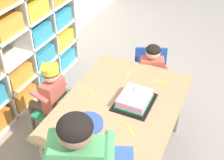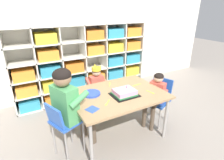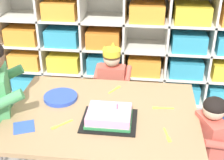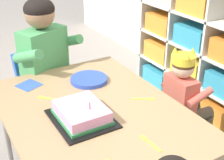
# 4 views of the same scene
# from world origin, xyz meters

# --- Properties ---
(ground) EXTENTS (16.00, 16.00, 0.00)m
(ground) POSITION_xyz_m (0.00, 0.00, 0.00)
(ground) COLOR gray
(activity_table) EXTENTS (1.16, 0.85, 0.63)m
(activity_table) POSITION_xyz_m (0.00, 0.00, 0.59)
(activity_table) COLOR #A37F56
(activity_table) RESTS_ON ground
(classroom_chair_blue) EXTENTS (0.35, 0.33, 0.61)m
(classroom_chair_blue) POSITION_xyz_m (-0.02, 0.54, 0.38)
(classroom_chair_blue) COLOR #238451
(classroom_chair_blue) RESTS_ON ground
(child_with_crown) EXTENTS (0.30, 0.31, 0.84)m
(child_with_crown) POSITION_xyz_m (-0.01, 0.65, 0.53)
(child_with_crown) COLOR #D15647
(child_with_crown) RESTS_ON ground
(adult_helper_seated) EXTENTS (0.49, 0.47, 1.08)m
(adult_helper_seated) POSITION_xyz_m (-0.61, -0.00, 0.67)
(adult_helper_seated) COLOR #4C9E5B
(adult_helper_seated) RESTS_ON ground
(classroom_chair_guest_side) EXTENTS (0.44, 0.42, 0.67)m
(classroom_chair_guest_side) POSITION_xyz_m (0.71, -0.01, 0.40)
(classroom_chair_guest_side) COLOR #1E4CA8
(classroom_chair_guest_side) RESTS_ON ground
(guest_at_table_side) EXTENTS (0.34, 0.34, 0.80)m
(guest_at_table_side) POSITION_xyz_m (0.61, -0.05, 0.51)
(guest_at_table_side) COLOR #D15647
(guest_at_table_side) RESTS_ON ground
(birthday_cake_on_tray) EXTENTS (0.32, 0.27, 0.11)m
(birthday_cake_on_tray) POSITION_xyz_m (0.05, -0.09, 0.66)
(birthday_cake_on_tray) COLOR black
(birthday_cake_on_tray) RESTS_ON activity_table
(paper_plate_stack) EXTENTS (0.22, 0.22, 0.02)m
(paper_plate_stack) POSITION_xyz_m (-0.30, 0.12, 0.65)
(paper_plate_stack) COLOR blue
(paper_plate_stack) RESTS_ON activity_table
(paper_napkin_square) EXTENTS (0.15, 0.15, 0.00)m
(paper_napkin_square) POSITION_xyz_m (-0.43, -0.21, 0.63)
(paper_napkin_square) COLOR #3356B7
(paper_napkin_square) RESTS_ON activity_table
(fork_beside_plate_stack) EXTENTS (0.14, 0.02, 0.00)m
(fork_beside_plate_stack) POSITION_xyz_m (0.36, 0.09, 0.64)
(fork_beside_plate_stack) COLOR yellow
(fork_beside_plate_stack) RESTS_ON activity_table
(fork_near_child_seat) EXTENTS (0.11, 0.11, 0.00)m
(fork_near_child_seat) POSITION_xyz_m (-0.22, -0.16, 0.64)
(fork_near_child_seat) COLOR yellow
(fork_near_child_seat) RESTS_ON activity_table
(fork_near_cake_tray) EXTENTS (0.08, 0.11, 0.00)m
(fork_near_cake_tray) POSITION_xyz_m (0.04, 0.29, 0.64)
(fork_near_cake_tray) COLOR yellow
(fork_near_cake_tray) RESTS_ON activity_table
(fork_scattered_mid_table) EXTENTS (0.04, 0.12, 0.00)m
(fork_scattered_mid_table) POSITION_xyz_m (0.39, -0.19, 0.64)
(fork_scattered_mid_table) COLOR yellow
(fork_scattered_mid_table) RESTS_ON activity_table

